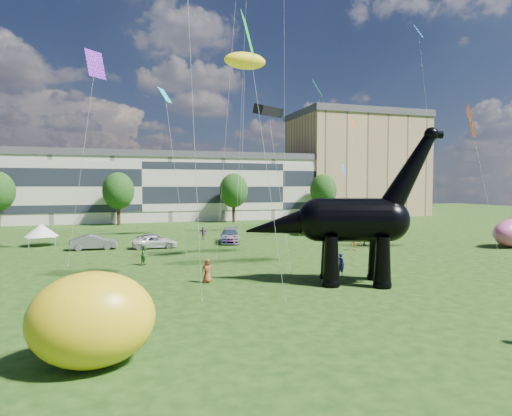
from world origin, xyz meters
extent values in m
plane|color=#16330C|center=(0.00, 0.00, 0.00)|extent=(220.00, 220.00, 0.00)
cube|color=beige|center=(-8.00, 62.00, 6.00)|extent=(78.00, 11.00, 12.00)
cube|color=tan|center=(40.00, 65.00, 11.00)|extent=(28.00, 18.00, 22.00)
cylinder|color=#382314|center=(-12.00, 53.00, 1.60)|extent=(0.56, 0.56, 3.20)
ellipsoid|color=#14380F|center=(-12.00, 53.00, 6.32)|extent=(5.20, 5.20, 6.24)
cylinder|color=#382314|center=(8.00, 53.00, 1.60)|extent=(0.56, 0.56, 3.20)
ellipsoid|color=#14380F|center=(8.00, 53.00, 6.32)|extent=(5.20, 5.20, 6.24)
cylinder|color=#382314|center=(26.00, 53.00, 1.60)|extent=(0.56, 0.56, 3.20)
ellipsoid|color=#14380F|center=(26.00, 53.00, 6.32)|extent=(5.20, 5.20, 6.24)
cone|color=black|center=(1.98, 2.70, 1.67)|extent=(1.50, 1.50, 3.33)
sphere|color=black|center=(1.98, 2.70, 0.20)|extent=(1.22, 1.22, 1.22)
cone|color=black|center=(2.92, 4.96, 1.67)|extent=(1.50, 1.50, 3.33)
sphere|color=black|center=(2.92, 4.96, 0.20)|extent=(1.22, 1.22, 1.22)
cone|color=black|center=(5.05, 1.42, 1.67)|extent=(1.50, 1.50, 3.33)
sphere|color=black|center=(5.05, 1.42, 0.20)|extent=(1.22, 1.22, 1.22)
cone|color=black|center=(5.99, 3.68, 1.67)|extent=(1.50, 1.50, 3.33)
sphere|color=black|center=(5.99, 3.68, 0.20)|extent=(1.22, 1.22, 1.22)
cylinder|color=black|center=(3.88, 3.23, 4.33)|extent=(5.46, 4.56, 3.00)
sphere|color=black|center=(1.73, 4.13, 4.33)|extent=(3.00, 3.00, 3.00)
sphere|color=black|center=(6.03, 2.33, 4.33)|extent=(2.89, 2.89, 2.89)
cone|color=black|center=(7.29, 1.81, 7.55)|extent=(4.50, 3.14, 5.88)
sphere|color=black|center=(8.54, 1.29, 10.10)|extent=(0.93, 0.93, 0.93)
cylinder|color=black|center=(8.85, 1.17, 10.04)|extent=(0.91, 0.75, 0.49)
cone|color=black|center=(-0.39, 5.01, 3.96)|extent=(6.32, 4.41, 3.26)
imported|color=silver|center=(-8.11, 25.53, 0.71)|extent=(3.77, 4.41, 1.43)
imported|color=gray|center=(-14.17, 24.76, 0.77)|extent=(4.74, 1.76, 1.55)
imported|color=white|center=(-8.00, 23.95, 0.66)|extent=(4.84, 2.39, 1.32)
imported|color=#595960|center=(0.76, 25.93, 0.81)|extent=(3.50, 5.93, 1.61)
cube|color=white|center=(12.69, 30.34, 1.05)|extent=(3.50, 3.50, 0.11)
cone|color=white|center=(12.69, 30.34, 1.81)|extent=(4.43, 4.43, 1.43)
cylinder|color=#999999|center=(11.06, 29.39, 0.52)|extent=(0.06, 0.06, 1.05)
cylinder|color=#999999|center=(13.64, 28.70, 0.52)|extent=(0.06, 0.06, 1.05)
cylinder|color=#999999|center=(11.75, 31.97, 0.52)|extent=(0.06, 0.06, 1.05)
cylinder|color=#999999|center=(14.32, 31.28, 0.52)|extent=(0.06, 0.06, 1.05)
cube|color=silver|center=(21.27, 33.72, 1.20)|extent=(4.29, 4.29, 0.13)
cone|color=silver|center=(21.27, 33.72, 2.08)|extent=(5.43, 5.43, 1.64)
cylinder|color=#999999|center=(20.46, 31.72, 0.60)|extent=(0.07, 0.07, 1.20)
cylinder|color=#999999|center=(23.28, 32.91, 0.60)|extent=(0.07, 0.07, 1.20)
cylinder|color=#999999|center=(19.27, 34.54, 0.60)|extent=(0.07, 0.07, 1.20)
cylinder|color=#999999|center=(22.09, 35.73, 0.60)|extent=(0.07, 0.07, 1.20)
cube|color=white|center=(-19.87, 29.41, 1.02)|extent=(3.28, 3.28, 0.11)
cone|color=white|center=(-19.87, 29.41, 1.76)|extent=(4.16, 4.16, 1.39)
cylinder|color=#999999|center=(-20.88, 27.88, 0.51)|extent=(0.06, 0.06, 1.02)
cylinder|color=#999999|center=(-18.34, 28.40, 0.51)|extent=(0.06, 0.06, 1.02)
cylinder|color=#999999|center=(-21.40, 30.42, 0.51)|extent=(0.06, 0.06, 1.02)
cylinder|color=#999999|center=(-18.86, 30.94, 0.51)|extent=(0.06, 0.06, 1.02)
ellipsoid|color=yellow|center=(-12.23, -6.03, 1.76)|extent=(4.65, 3.61, 3.52)
imported|color=#2D5A72|center=(23.59, 33.83, 0.91)|extent=(0.75, 0.79, 1.82)
imported|color=#282C95|center=(4.27, 5.60, 0.84)|extent=(0.59, 0.72, 1.68)
imported|color=#63387E|center=(-1.76, 29.86, 0.79)|extent=(1.00, 0.78, 1.58)
imported|color=black|center=(14.43, 18.98, 0.90)|extent=(1.28, 1.71, 1.79)
imported|color=#346C2B|center=(-9.46, 14.21, 0.83)|extent=(0.99, 1.03, 1.67)
imported|color=brown|center=(11.72, 16.31, 0.78)|extent=(1.11, 0.79, 1.56)
imported|color=#9E4E27|center=(-5.66, 6.19, 0.83)|extent=(0.87, 0.62, 1.66)
plane|color=red|center=(16.29, 25.19, 14.59)|extent=(1.78, 1.81, 1.57)
ellipsoid|color=yellow|center=(3.31, 28.48, 21.91)|extent=(4.88, 5.64, 2.04)
plane|color=blue|center=(26.00, 44.89, 9.47)|extent=(1.66, 1.64, 1.85)
plane|color=#0CB0C2|center=(-6.92, 22.15, 15.87)|extent=(1.83, 2.06, 1.50)
plane|color=#E8410C|center=(22.86, 12.92, 13.21)|extent=(2.63, 2.99, 3.18)
plane|color=#1480DE|center=(29.32, 29.76, 28.59)|extent=(2.63, 2.45, 2.00)
plane|color=green|center=(-3.27, 4.23, 16.28)|extent=(1.83, 2.86, 2.74)
cube|color=black|center=(0.99, 12.75, 13.14)|extent=(2.90, 2.39, 1.09)
plane|color=#6117A7|center=(-13.45, 20.87, 18.10)|extent=(2.41, 2.24, 2.62)
plane|color=#0CBE90|center=(13.83, 30.24, 19.73)|extent=(2.36, 2.87, 2.23)
camera|label=1|loc=(-11.03, -22.60, 6.68)|focal=30.00mm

